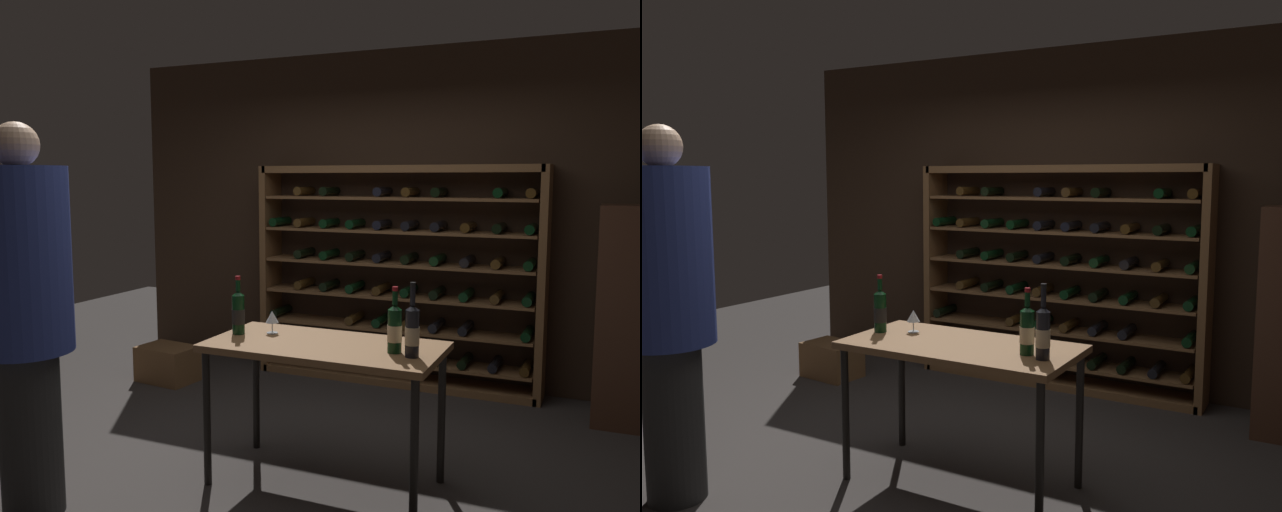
# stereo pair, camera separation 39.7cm
# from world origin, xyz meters

# --- Properties ---
(ground_plane) EXTENTS (10.12, 10.12, 0.00)m
(ground_plane) POSITION_xyz_m (0.00, 0.00, 0.00)
(ground_plane) COLOR #383330
(back_wall) EXTENTS (5.02, 0.10, 2.83)m
(back_wall) POSITION_xyz_m (0.00, 2.06, 1.41)
(back_wall) COLOR #3D2B1E
(back_wall) RESTS_ON ground
(wine_rack) EXTENTS (2.43, 0.32, 1.85)m
(wine_rack) POSITION_xyz_m (0.13, 1.85, 0.92)
(wine_rack) COLOR brown
(wine_rack) RESTS_ON ground
(tasting_table) EXTENTS (1.31, 0.67, 0.82)m
(tasting_table) POSITION_xyz_m (0.31, -0.12, 0.74)
(tasting_table) COLOR brown
(tasting_table) RESTS_ON ground
(person_host_in_suit) EXTENTS (0.48, 0.48, 2.02)m
(person_host_in_suit) POSITION_xyz_m (-0.94, -1.05, 1.11)
(person_host_in_suit) COLOR #2B2B2B
(person_host_in_suit) RESTS_ON ground
(wine_crate) EXTENTS (0.52, 0.39, 0.30)m
(wine_crate) POSITION_xyz_m (-1.70, 1.10, 0.15)
(wine_crate) COLOR brown
(wine_crate) RESTS_ON ground
(wine_bottle_black_capsule) EXTENTS (0.08, 0.08, 0.39)m
(wine_bottle_black_capsule) POSITION_xyz_m (0.84, -0.20, 0.96)
(wine_bottle_black_capsule) COLOR black
(wine_bottle_black_capsule) RESTS_ON tasting_table
(wine_bottle_amber_reserve) EXTENTS (0.08, 0.08, 0.35)m
(wine_bottle_amber_reserve) POSITION_xyz_m (-0.25, -0.12, 0.95)
(wine_bottle_amber_reserve) COLOR black
(wine_bottle_amber_reserve) RESTS_ON tasting_table
(wine_bottle_gold_foil) EXTENTS (0.08, 0.08, 0.36)m
(wine_bottle_gold_foil) POSITION_xyz_m (0.73, -0.15, 0.95)
(wine_bottle_gold_foil) COLOR black
(wine_bottle_gold_foil) RESTS_ON tasting_table
(wine_glass_stemmed_left) EXTENTS (0.08, 0.08, 0.14)m
(wine_glass_stemmed_left) POSITION_xyz_m (-0.07, -0.03, 0.92)
(wine_glass_stemmed_left) COLOR silver
(wine_glass_stemmed_left) RESTS_ON tasting_table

